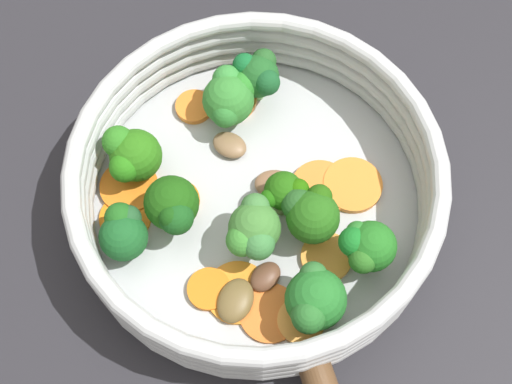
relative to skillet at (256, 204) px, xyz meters
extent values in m
plane|color=#252429|center=(0.00, 0.00, -0.01)|extent=(4.00, 4.00, 0.00)
cylinder|color=#B2B5B7|center=(0.00, 0.00, 0.00)|extent=(0.26, 0.26, 0.02)
torus|color=#B9BBBC|center=(0.00, 0.00, 0.01)|extent=(0.28, 0.28, 0.01)
torus|color=#B9BBBC|center=(0.00, 0.00, 0.03)|extent=(0.28, 0.28, 0.01)
torus|color=#B9BBBC|center=(0.00, 0.00, 0.04)|extent=(0.28, 0.28, 0.01)
torus|color=#B9BBBC|center=(0.00, 0.00, 0.06)|extent=(0.28, 0.28, 0.01)
sphere|color=#B5B7B6|center=(0.07, 0.10, 0.01)|extent=(0.01, 0.01, 0.01)
sphere|color=#B3B5BA|center=(0.01, 0.13, 0.01)|extent=(0.01, 0.01, 0.01)
cylinder|color=orange|center=(0.05, -0.03, 0.01)|extent=(0.05, 0.05, 0.00)
cylinder|color=orange|center=(-0.02, 0.07, 0.01)|extent=(0.05, 0.05, 0.00)
cylinder|color=#F99B3F|center=(0.03, 0.10, 0.01)|extent=(0.05, 0.05, 0.00)
cylinder|color=orange|center=(0.09, -0.05, 0.01)|extent=(0.05, 0.05, 0.00)
cylinder|color=orange|center=(-0.01, -0.10, 0.01)|extent=(0.04, 0.04, 0.01)
cylinder|color=orange|center=(-0.07, 0.04, 0.01)|extent=(0.05, 0.05, 0.01)
cylinder|color=orange|center=(0.07, 0.04, 0.01)|extent=(0.05, 0.05, 0.01)
cylinder|color=orange|center=(-0.05, 0.02, 0.01)|extent=(0.05, 0.05, 0.00)
cylinder|color=orange|center=(-0.04, -0.09, 0.01)|extent=(0.05, 0.05, 0.01)
cylinder|color=orange|center=(0.05, 0.05, 0.01)|extent=(0.07, 0.07, 0.00)
cylinder|color=orange|center=(0.07, -0.07, 0.01)|extent=(0.06, 0.06, 0.01)
cylinder|color=orange|center=(0.04, 0.08, 0.01)|extent=(0.06, 0.06, 0.00)
cylinder|color=#6E9B58|center=(0.06, -0.02, 0.02)|extent=(0.01, 0.01, 0.02)
sphere|color=#1A4C0F|center=(0.06, -0.02, 0.04)|extent=(0.04, 0.04, 0.04)
sphere|color=#14440F|center=(0.07, -0.01, 0.05)|extent=(0.02, 0.02, 0.02)
sphere|color=#154917|center=(0.06, -0.01, 0.04)|extent=(0.03, 0.03, 0.03)
cylinder|color=olive|center=(-0.01, 0.02, 0.02)|extent=(0.01, 0.01, 0.02)
sphere|color=#205A0F|center=(-0.01, 0.02, 0.04)|extent=(0.03, 0.03, 0.03)
sphere|color=#225E08|center=(-0.02, 0.02, 0.04)|extent=(0.02, 0.02, 0.02)
sphere|color=#1B570C|center=(0.00, 0.02, 0.04)|extent=(0.01, 0.01, 0.01)
cylinder|color=#75A860|center=(-0.02, 0.05, 0.02)|extent=(0.01, 0.01, 0.02)
sphere|color=#225B15|center=(-0.02, 0.05, 0.04)|extent=(0.04, 0.04, 0.04)
sphere|color=#22511F|center=(-0.01, 0.03, 0.04)|extent=(0.03, 0.03, 0.03)
sphere|color=#22550D|center=(-0.03, 0.04, 0.05)|extent=(0.02, 0.02, 0.02)
cylinder|color=#5F8E51|center=(0.10, -0.02, 0.01)|extent=(0.01, 0.01, 0.01)
sphere|color=#185222|center=(0.10, -0.02, 0.03)|extent=(0.04, 0.04, 0.04)
sphere|color=#204D27|center=(0.09, -0.03, 0.04)|extent=(0.02, 0.02, 0.02)
sphere|color=#1C581A|center=(0.10, -0.04, 0.04)|extent=(0.02, 0.02, 0.02)
sphere|color=#115925|center=(0.10, -0.04, 0.04)|extent=(0.02, 0.02, 0.02)
cylinder|color=#789E56|center=(-0.04, 0.09, 0.02)|extent=(0.01, 0.01, 0.02)
sphere|color=#21691E|center=(-0.04, 0.09, 0.04)|extent=(0.04, 0.04, 0.04)
sphere|color=#176D21|center=(-0.03, 0.08, 0.04)|extent=(0.02, 0.02, 0.02)
sphere|color=#28651E|center=(-0.03, 0.09, 0.04)|extent=(0.02, 0.02, 0.02)
sphere|color=#277127|center=(-0.03, 0.08, 0.04)|extent=(0.02, 0.02, 0.02)
cylinder|color=#7DA96E|center=(-0.03, -0.07, 0.01)|extent=(0.02, 0.02, 0.01)
sphere|color=#317B2E|center=(-0.03, -0.07, 0.03)|extent=(0.04, 0.04, 0.04)
sphere|color=#2B722C|center=(-0.02, -0.06, 0.04)|extent=(0.02, 0.02, 0.02)
sphere|color=#297A25|center=(-0.04, -0.08, 0.04)|extent=(0.02, 0.02, 0.02)
sphere|color=#338335|center=(-0.03, -0.09, 0.04)|extent=(0.02, 0.02, 0.02)
cylinder|color=#6FA156|center=(-0.06, -0.08, 0.02)|extent=(0.01, 0.01, 0.02)
sphere|color=#1D5521|center=(-0.06, -0.08, 0.04)|extent=(0.03, 0.03, 0.03)
sphere|color=#174F24|center=(-0.06, -0.06, 0.04)|extent=(0.02, 0.02, 0.02)
sphere|color=#225422|center=(-0.07, -0.08, 0.04)|extent=(0.02, 0.02, 0.02)
sphere|color=#135E29|center=(-0.05, -0.09, 0.04)|extent=(0.02, 0.02, 0.02)
cylinder|color=#6D9759|center=(0.06, -0.07, 0.01)|extent=(0.01, 0.01, 0.01)
sphere|color=#286814|center=(0.06, -0.07, 0.03)|extent=(0.04, 0.04, 0.04)
sphere|color=#25651E|center=(0.07, -0.07, 0.04)|extent=(0.02, 0.02, 0.02)
sphere|color=#2A721D|center=(0.07, -0.09, 0.04)|extent=(0.02, 0.02, 0.02)
sphere|color=#257014|center=(0.07, -0.07, 0.04)|extent=(0.02, 0.02, 0.02)
cylinder|color=#5C8644|center=(0.02, 0.03, 0.02)|extent=(0.01, 0.01, 0.02)
sphere|color=#3C7630|center=(0.02, 0.03, 0.04)|extent=(0.04, 0.04, 0.04)
sphere|color=#3C7537|center=(0.01, 0.02, 0.04)|extent=(0.02, 0.02, 0.02)
sphere|color=#38802D|center=(0.03, 0.03, 0.04)|extent=(0.02, 0.02, 0.02)
sphere|color=#377639|center=(0.03, 0.04, 0.04)|extent=(0.02, 0.02, 0.02)
cylinder|color=#5C9855|center=(0.02, 0.10, 0.02)|extent=(0.01, 0.01, 0.02)
sphere|color=#226A26|center=(0.02, 0.10, 0.04)|extent=(0.04, 0.04, 0.04)
sphere|color=#256326|center=(0.03, 0.10, 0.04)|extent=(0.02, 0.02, 0.02)
sphere|color=#2A652C|center=(0.01, 0.08, 0.04)|extent=(0.02, 0.02, 0.02)
ellipsoid|color=olive|center=(-0.01, -0.05, 0.01)|extent=(0.03, 0.03, 0.01)
ellipsoid|color=brown|center=(0.06, 0.06, 0.01)|extent=(0.04, 0.04, 0.01)
ellipsoid|color=brown|center=(0.03, 0.06, 0.01)|extent=(0.03, 0.02, 0.01)
ellipsoid|color=#8C6144|center=(-0.02, 0.00, 0.01)|extent=(0.04, 0.04, 0.01)
camera|label=1|loc=(0.13, 0.18, 0.52)|focal=50.00mm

